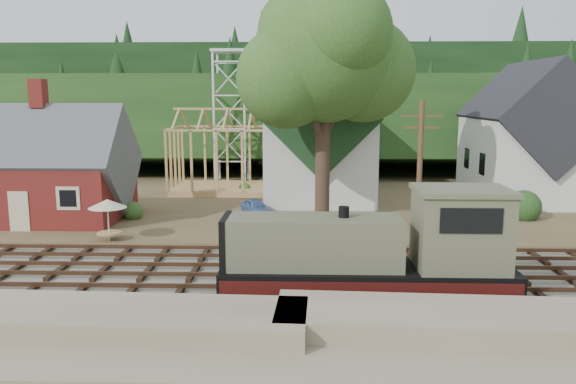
{
  "coord_description": "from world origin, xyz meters",
  "views": [
    {
      "loc": [
        0.92,
        -24.51,
        8.21
      ],
      "look_at": [
        -0.01,
        6.0,
        3.0
      ],
      "focal_mm": 35.0,
      "sensor_mm": 36.0,
      "label": 1
    }
  ],
  "objects": [
    {
      "name": "ground",
      "position": [
        0.0,
        0.0,
        0.0
      ],
      "size": [
        140.0,
        140.0,
        0.0
      ],
      "primitive_type": "plane",
      "color": "#384C1E",
      "rests_on": "ground"
    },
    {
      "name": "embankment",
      "position": [
        0.0,
        -8.5,
        0.0
      ],
      "size": [
        64.0,
        5.0,
        1.6
      ],
      "primitive_type": "cube",
      "color": "#7F7259",
      "rests_on": "ground"
    },
    {
      "name": "railroad_bed",
      "position": [
        0.0,
        0.0,
        0.08
      ],
      "size": [
        64.0,
        11.0,
        0.16
      ],
      "primitive_type": "cube",
      "color": "#726B5B",
      "rests_on": "ground"
    },
    {
      "name": "village_flat",
      "position": [
        0.0,
        18.0,
        0.15
      ],
      "size": [
        64.0,
        26.0,
        0.3
      ],
      "primitive_type": "cube",
      "color": "brown",
      "rests_on": "ground"
    },
    {
      "name": "hillside",
      "position": [
        0.0,
        42.0,
        0.0
      ],
      "size": [
        70.0,
        28.96,
        12.74
      ],
      "primitive_type": "cube",
      "rotation": [
        -0.17,
        0.0,
        0.0
      ],
      "color": "#1E3F19",
      "rests_on": "ground"
    },
    {
      "name": "ridge",
      "position": [
        0.0,
        58.0,
        0.0
      ],
      "size": [
        80.0,
        20.0,
        12.0
      ],
      "primitive_type": "cube",
      "color": "black",
      "rests_on": "ground"
    },
    {
      "name": "depot",
      "position": [
        -16.0,
        11.0,
        3.21
      ],
      "size": [
        10.8,
        7.41,
        9.0
      ],
      "color": "#5F1D15",
      "rests_on": "village_flat"
    },
    {
      "name": "church",
      "position": [
        2.0,
        19.68,
        5.18
      ],
      "size": [
        8.4,
        15.17,
        13.0
      ],
      "color": "silver",
      "rests_on": "village_flat"
    },
    {
      "name": "farmhouse",
      "position": [
        18.0,
        19.0,
        4.87
      ],
      "size": [
        8.4,
        10.8,
        10.6
      ],
      "color": "silver",
      "rests_on": "village_flat"
    },
    {
      "name": "timber_frame",
      "position": [
        -6.0,
        22.0,
        3.27
      ],
      "size": [
        8.2,
        6.2,
        6.99
      ],
      "color": "tan",
      "rests_on": "village_flat"
    },
    {
      "name": "lattice_tower",
      "position": [
        -6.0,
        28.0,
        10.03
      ],
      "size": [
        3.2,
        3.2,
        12.12
      ],
      "color": "silver",
      "rests_on": "village_flat"
    },
    {
      "name": "big_tree",
      "position": [
        2.17,
        10.08,
        10.22
      ],
      "size": [
        10.9,
        8.4,
        14.7
      ],
      "color": "#38281E",
      "rests_on": "village_flat"
    },
    {
      "name": "telegraph_pole_near",
      "position": [
        7.0,
        5.2,
        4.25
      ],
      "size": [
        2.2,
        0.28,
        8.0
      ],
      "color": "#4C331E",
      "rests_on": "ground"
    },
    {
      "name": "locomotive",
      "position": [
        3.83,
        -3.0,
        2.04
      ],
      "size": [
        11.38,
        2.84,
        4.57
      ],
      "color": "black",
      "rests_on": "railroad_bed"
    },
    {
      "name": "car_blue",
      "position": [
        -2.39,
        12.4,
        0.85
      ],
      "size": [
        2.51,
        3.49,
        1.11
      ],
      "primitive_type": "imported",
      "rotation": [
        0.0,
        0.0,
        0.42
      ],
      "color": "#5472B4",
      "rests_on": "village_flat"
    },
    {
      "name": "patio_set",
      "position": [
        -9.96,
        5.5,
        2.28
      ],
      "size": [
        2.09,
        2.09,
        2.32
      ],
      "color": "silver",
      "rests_on": "village_flat"
    }
  ]
}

